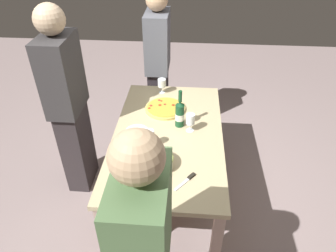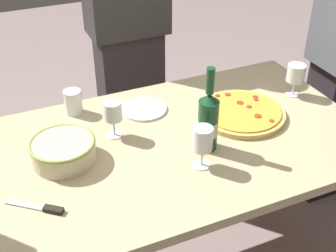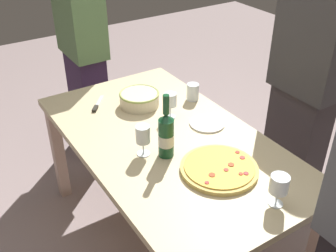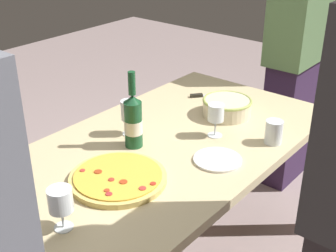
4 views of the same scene
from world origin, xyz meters
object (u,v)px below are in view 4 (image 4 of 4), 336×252
at_px(pizza, 118,178).
at_px(pizza_knife, 204,95).
at_px(serving_bowl, 227,106).
at_px(side_plate, 218,159).
at_px(cup_amber, 274,132).
at_px(wine_glass_near_pizza, 216,114).
at_px(wine_glass_by_bottle, 60,201).
at_px(wine_bottle, 133,120).
at_px(wine_glass_far_left, 129,111).
at_px(dining_table, 168,160).
at_px(person_guest_right, 295,58).

height_order(pizza, pizza_knife, pizza).
distance_m(serving_bowl, side_plate, 0.45).
height_order(cup_amber, pizza_knife, cup_amber).
xyz_separation_m(pizza, wine_glass_near_pizza, (-0.54, 0.07, 0.09)).
xyz_separation_m(serving_bowl, wine_glass_near_pizza, (0.22, 0.08, 0.06)).
relative_size(wine_glass_by_bottle, cup_amber, 1.42).
bearing_deg(pizza, wine_glass_by_bottle, 10.84).
height_order(wine_bottle, wine_glass_by_bottle, wine_bottle).
xyz_separation_m(cup_amber, pizza_knife, (-0.24, -0.54, -0.05)).
bearing_deg(wine_glass_near_pizza, serving_bowl, -160.16).
bearing_deg(wine_glass_far_left, side_plate, 97.53).
bearing_deg(wine_glass_far_left, pizza, 37.09).
distance_m(dining_table, side_plate, 0.28).
xyz_separation_m(wine_glass_near_pizza, wine_glass_far_left, (0.23, -0.31, 0.01)).
bearing_deg(wine_glass_far_left, dining_table, 106.63).
bearing_deg(wine_glass_by_bottle, serving_bowl, -176.58).
bearing_deg(wine_glass_far_left, wine_glass_near_pizza, 126.72).
bearing_deg(person_guest_right, side_plate, 12.46).
relative_size(wine_bottle, cup_amber, 3.21).
relative_size(wine_glass_by_bottle, wine_glass_far_left, 0.92).
relative_size(pizza, wine_glass_near_pizza, 2.44).
relative_size(pizza, wine_glass_by_bottle, 2.49).
distance_m(dining_table, cup_amber, 0.48).
relative_size(wine_glass_far_left, pizza_knife, 0.93).
xyz_separation_m(serving_bowl, wine_glass_far_left, (0.45, -0.23, 0.07)).
bearing_deg(side_plate, wine_glass_far_left, -82.47).
relative_size(wine_glass_by_bottle, side_plate, 0.75).
bearing_deg(person_guest_right, wine_glass_near_pizza, 7.02).
distance_m(wine_glass_near_pizza, wine_glass_far_left, 0.38).
bearing_deg(wine_glass_by_bottle, pizza, -169.16).
bearing_deg(person_guest_right, wine_glass_by_bottle, 3.89).
distance_m(wine_glass_near_pizza, wine_glass_by_bottle, 0.85).
bearing_deg(pizza_knife, person_guest_right, 163.36).
relative_size(serving_bowl, wine_glass_near_pizza, 1.59).
distance_m(pizza, serving_bowl, 0.76).
distance_m(pizza, pizza_knife, 0.91).
height_order(pizza, cup_amber, cup_amber).
xyz_separation_m(wine_glass_far_left, pizza_knife, (-0.57, 0.00, -0.11)).
xyz_separation_m(wine_glass_near_pizza, cup_amber, (-0.10, 0.23, -0.05)).
distance_m(wine_bottle, wine_glass_far_left, 0.11).
distance_m(cup_amber, side_plate, 0.30).
xyz_separation_m(wine_glass_far_left, cup_amber, (-0.33, 0.54, -0.06)).
xyz_separation_m(pizza, cup_amber, (-0.64, 0.31, 0.04)).
height_order(side_plate, pizza_knife, pizza_knife).
bearing_deg(pizza, wine_glass_far_left, -142.91).
bearing_deg(cup_amber, pizza, -25.51).
height_order(dining_table, pizza, pizza).
distance_m(wine_bottle, person_guest_right, 1.32).
height_order(serving_bowl, wine_glass_near_pizza, wine_glass_near_pizza).
relative_size(wine_bottle, person_guest_right, 0.20).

